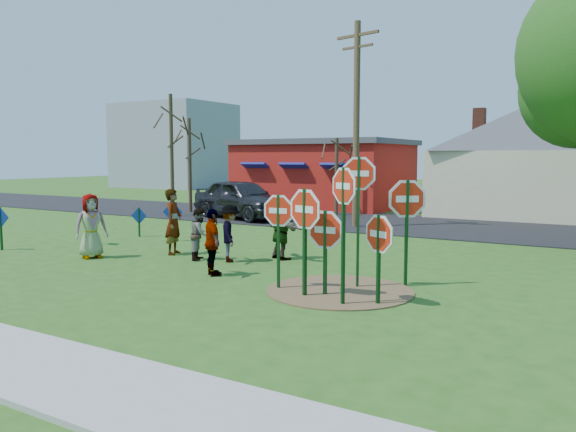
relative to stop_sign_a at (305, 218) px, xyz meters
name	(u,v)px	position (x,y,z in m)	size (l,w,h in m)	color
ground	(206,264)	(-4.05, 1.76, -1.64)	(120.00, 120.00, 0.00)	#295317
road	(368,222)	(-4.05, 13.26, -1.62)	(120.00, 7.50, 0.04)	black
dirt_patch	(340,291)	(0.45, 0.76, -1.63)	(3.20, 3.20, 0.03)	brown
red_building	(325,173)	(-9.55, 19.75, 0.32)	(9.40, 7.69, 3.90)	#A72010
cream_house	(524,157)	(1.45, 19.76, 1.28)	(9.40, 9.40, 6.50)	beige
distant_building	(175,146)	(-32.05, 31.76, 2.36)	(10.00, 8.00, 8.00)	#8C939E
stop_sign_a	(305,218)	(0.00, 0.00, 0.00)	(1.11, 0.32, 2.41)	#103B15
stop_sign_b	(359,188)	(0.63, 1.30, 0.59)	(0.98, 0.30, 3.05)	#103B15
stop_sign_c	(344,203)	(0.98, -0.22, 0.37)	(0.89, 0.48, 2.84)	#103B15
stop_sign_d	(407,207)	(1.50, 1.99, 0.16)	(0.97, 0.68, 2.56)	#103B15
stop_sign_e	(325,235)	(0.33, 0.30, -0.37)	(1.11, 0.07, 1.95)	#103B15
stop_sign_f	(379,239)	(1.57, 0.16, -0.33)	(0.94, 0.46, 1.93)	#103B15
stop_sign_g	(278,220)	(-0.83, 0.30, -0.11)	(0.96, 0.15, 2.22)	#103B15
blue_diamond_a	(1,223)	(-11.03, 0.31, -0.80)	(0.66, 0.16, 1.37)	#103B15
blue_diamond_b	(88,217)	(-9.50, 2.39, -0.71)	(0.62, 0.31, 1.49)	#103B15
blue_diamond_c	(139,219)	(-9.49, 4.67, -0.99)	(0.60, 0.20, 1.08)	#103B15
blue_diamond_d	(173,217)	(-7.67, 4.46, -0.79)	(0.70, 0.25, 1.39)	#103B15
person_a	(91,226)	(-7.48, 0.82, -0.71)	(0.91, 0.59, 1.86)	#374686
person_b	(174,222)	(-5.85, 2.49, -0.66)	(0.71, 0.47, 1.96)	#296856
person_c	(200,234)	(-4.62, 2.21, -0.91)	(0.71, 0.55, 1.46)	brown
person_d	(230,233)	(-3.67, 2.36, -0.85)	(1.03, 0.59, 1.60)	#35353A
person_e	(213,242)	(-2.93, 0.65, -0.82)	(0.97, 0.40, 1.65)	#492950
person_f	(281,229)	(-2.68, 3.45, -0.77)	(1.63, 0.52, 1.76)	#20552D
suv	(241,199)	(-9.72, 11.45, -0.68)	(2.18, 5.42, 1.85)	#2F2F34
utility_pole	(356,121)	(-3.80, 11.20, 2.74)	(2.00, 0.59, 8.32)	#4C3823
bare_tree_west	(190,152)	(-13.83, 12.61, 1.53)	(1.80, 1.80, 4.91)	#382819
bare_tree_east	(337,165)	(-6.59, 15.20, 0.85)	(1.80, 1.80, 3.85)	#382819
bare_tree_mid	(171,138)	(-13.29, 10.65, 2.19)	(1.80, 1.80, 5.93)	#382819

